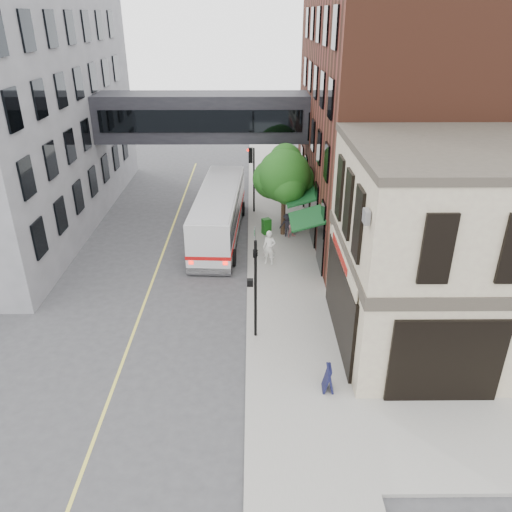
{
  "coord_description": "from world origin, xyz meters",
  "views": [
    {
      "loc": [
        0.28,
        -15.93,
        12.72
      ],
      "look_at": [
        0.44,
        4.14,
        2.92
      ],
      "focal_mm": 35.0,
      "sensor_mm": 36.0,
      "label": 1
    }
  ],
  "objects_px": {
    "bus": "(219,211)",
    "sandwich_board": "(328,378)",
    "newspaper_box": "(266,226)",
    "pedestrian_b": "(293,226)",
    "pedestrian_c": "(287,225)",
    "pedestrian_a": "(269,248)"
  },
  "relations": [
    {
      "from": "pedestrian_b",
      "to": "pedestrian_c",
      "type": "relative_size",
      "value": 1.0
    },
    {
      "from": "pedestrian_c",
      "to": "pedestrian_b",
      "type": "bearing_deg",
      "value": 2.16
    },
    {
      "from": "pedestrian_c",
      "to": "sandwich_board",
      "type": "distance_m",
      "value": 14.15
    },
    {
      "from": "newspaper_box",
      "to": "sandwich_board",
      "type": "distance_m",
      "value": 14.68
    },
    {
      "from": "pedestrian_b",
      "to": "newspaper_box",
      "type": "height_order",
      "value": "pedestrian_b"
    },
    {
      "from": "pedestrian_a",
      "to": "newspaper_box",
      "type": "xyz_separation_m",
      "value": [
        -0.04,
        4.17,
        -0.46
      ]
    },
    {
      "from": "bus",
      "to": "sandwich_board",
      "type": "bearing_deg",
      "value": -71.62
    },
    {
      "from": "pedestrian_b",
      "to": "bus",
      "type": "bearing_deg",
      "value": 143.39
    },
    {
      "from": "pedestrian_c",
      "to": "newspaper_box",
      "type": "xyz_separation_m",
      "value": [
        -1.28,
        0.43,
        -0.25
      ]
    },
    {
      "from": "pedestrian_b",
      "to": "sandwich_board",
      "type": "relative_size",
      "value": 1.46
    },
    {
      "from": "sandwich_board",
      "to": "newspaper_box",
      "type": "bearing_deg",
      "value": 100.02
    },
    {
      "from": "pedestrian_b",
      "to": "newspaper_box",
      "type": "xyz_separation_m",
      "value": [
        -1.65,
        0.52,
        -0.25
      ]
    },
    {
      "from": "pedestrian_c",
      "to": "sandwich_board",
      "type": "height_order",
      "value": "pedestrian_c"
    },
    {
      "from": "pedestrian_b",
      "to": "newspaper_box",
      "type": "bearing_deg",
      "value": 132.18
    },
    {
      "from": "bus",
      "to": "sandwich_board",
      "type": "height_order",
      "value": "bus"
    },
    {
      "from": "newspaper_box",
      "to": "sandwich_board",
      "type": "height_order",
      "value": "sandwich_board"
    },
    {
      "from": "bus",
      "to": "pedestrian_b",
      "type": "height_order",
      "value": "bus"
    },
    {
      "from": "pedestrian_a",
      "to": "sandwich_board",
      "type": "height_order",
      "value": "pedestrian_a"
    },
    {
      "from": "pedestrian_a",
      "to": "pedestrian_b",
      "type": "bearing_deg",
      "value": 79.76
    },
    {
      "from": "pedestrian_a",
      "to": "pedestrian_c",
      "type": "relative_size",
      "value": 1.28
    },
    {
      "from": "sandwich_board",
      "to": "pedestrian_a",
      "type": "bearing_deg",
      "value": 102.71
    },
    {
      "from": "pedestrian_a",
      "to": "pedestrian_c",
      "type": "distance_m",
      "value": 3.95
    }
  ]
}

